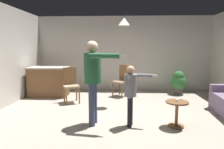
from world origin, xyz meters
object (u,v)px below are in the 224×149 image
side_table_by_couch (177,111)px  person_adult (93,74)px  dining_chair_by_counter (122,79)px  potted_plant_corner (178,82)px  kitchen_counter (49,81)px  person_child (131,89)px  spare_remote_on_table (177,100)px  dining_chair_near_wall (71,83)px

side_table_by_couch → person_adult: (-1.66, 0.06, 0.73)m
dining_chair_by_counter → potted_plant_corner: 1.93m
kitchen_counter → person_child: (2.54, -2.44, 0.28)m
side_table_by_couch → spare_remote_on_table: 0.22m
person_child → dining_chair_by_counter: bearing=-165.5°
person_adult → spare_remote_on_table: person_adult is taller
side_table_by_couch → dining_chair_by_counter: bearing=112.6°
kitchen_counter → person_adult: 3.03m
potted_plant_corner → person_adult: bearing=-131.3°
dining_chair_by_counter → potted_plant_corner: size_ratio=1.27×
person_adult → potted_plant_corner: person_adult is taller
dining_chair_near_wall → dining_chair_by_counter: bearing=-175.6°
spare_remote_on_table → dining_chair_near_wall: bearing=146.4°
person_adult → person_child: (0.75, -0.06, -0.30)m
side_table_by_couch → person_child: size_ratio=0.43×
kitchen_counter → person_child: bearing=-43.9°
potted_plant_corner → spare_remote_on_table: size_ratio=6.05×
kitchen_counter → dining_chair_near_wall: size_ratio=1.26×
kitchen_counter → side_table_by_couch: 4.23m
kitchen_counter → potted_plant_corner: (4.27, 0.44, -0.04)m
side_table_by_couch → person_child: (-0.91, 0.00, 0.43)m
kitchen_counter → person_adult: bearing=-53.1°
kitchen_counter → side_table_by_couch: kitchen_counter is taller
person_child → spare_remote_on_table: size_ratio=9.37×
kitchen_counter → person_child: 3.53m
kitchen_counter → spare_remote_on_table: kitchen_counter is taller
side_table_by_couch → person_child: 1.00m
kitchen_counter → dining_chair_by_counter: bearing=3.0°
side_table_by_couch → potted_plant_corner: (0.83, 2.89, 0.11)m
person_adult → person_child: person_adult is taller
kitchen_counter → side_table_by_couch: size_ratio=2.42×
potted_plant_corner → dining_chair_near_wall: bearing=-161.2°
kitchen_counter → person_child: size_ratio=1.03×
side_table_by_couch → dining_chair_near_wall: size_ratio=0.52×
person_adult → dining_chair_near_wall: size_ratio=1.70×
dining_chair_by_counter → dining_chair_near_wall: bearing=65.8°
spare_remote_on_table → side_table_by_couch: bearing=-108.8°
dining_chair_by_counter → dining_chair_near_wall: (-1.47, -0.83, 0.00)m
kitchen_counter → spare_remote_on_table: 4.21m
kitchen_counter → spare_remote_on_table: bearing=-34.8°
potted_plant_corner → spare_remote_on_table: bearing=-105.9°
dining_chair_near_wall → potted_plant_corner: dining_chair_near_wall is taller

